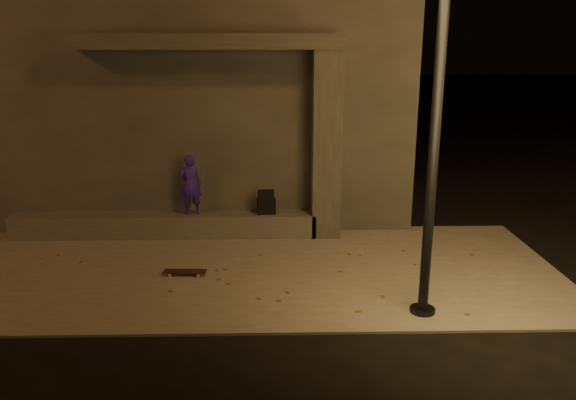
{
  "coord_description": "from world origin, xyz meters",
  "views": [
    {
      "loc": [
        0.71,
        -6.91,
        3.79
      ],
      "look_at": [
        0.92,
        2.0,
        1.26
      ],
      "focal_mm": 35.0,
      "sensor_mm": 36.0,
      "label": 1
    }
  ],
  "objects_px": {
    "backpack": "(266,205)",
    "skateboard": "(185,272)",
    "skateboarder": "(190,185)",
    "column": "(326,146)"
  },
  "relations": [
    {
      "from": "backpack",
      "to": "skateboard",
      "type": "bearing_deg",
      "value": -128.47
    },
    {
      "from": "backpack",
      "to": "skateboard",
      "type": "xyz_separation_m",
      "value": [
        -1.33,
        -2.0,
        -0.56
      ]
    },
    {
      "from": "skateboarder",
      "to": "backpack",
      "type": "bearing_deg",
      "value": 172.94
    },
    {
      "from": "skateboarder",
      "to": "backpack",
      "type": "height_order",
      "value": "skateboarder"
    },
    {
      "from": "column",
      "to": "skateboarder",
      "type": "height_order",
      "value": "column"
    },
    {
      "from": "skateboard",
      "to": "column",
      "type": "bearing_deg",
      "value": 41.39
    },
    {
      "from": "backpack",
      "to": "skateboarder",
      "type": "bearing_deg",
      "value": 175.05
    },
    {
      "from": "column",
      "to": "skateboarder",
      "type": "relative_size",
      "value": 3.02
    },
    {
      "from": "column",
      "to": "backpack",
      "type": "distance_m",
      "value": 1.66
    },
    {
      "from": "backpack",
      "to": "skateboard",
      "type": "height_order",
      "value": "backpack"
    }
  ]
}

